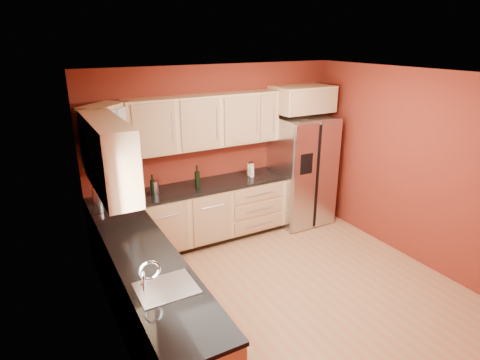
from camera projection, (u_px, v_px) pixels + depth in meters
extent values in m
plane|color=#AD6643|center=(289.00, 292.00, 4.95)|extent=(4.00, 4.00, 0.00)
plane|color=silver|center=(300.00, 75.00, 4.07)|extent=(4.00, 4.00, 0.00)
cube|color=maroon|center=(217.00, 152.00, 6.16)|extent=(4.00, 0.04, 2.60)
cube|color=maroon|center=(459.00, 285.00, 2.86)|extent=(4.00, 0.04, 2.60)
cube|color=maroon|center=(113.00, 234.00, 3.61)|extent=(0.04, 4.00, 2.60)
cube|color=maroon|center=(414.00, 168.00, 5.42)|extent=(0.04, 4.00, 2.60)
cube|color=tan|center=(193.00, 217.00, 5.96)|extent=(2.90, 0.60, 0.88)
cube|color=tan|center=(152.00, 303.00, 4.03)|extent=(0.60, 2.80, 0.88)
cube|color=black|center=(192.00, 188.00, 5.79)|extent=(2.90, 0.62, 0.04)
cube|color=black|center=(150.00, 263.00, 3.88)|extent=(0.62, 2.80, 0.04)
cube|color=tan|center=(205.00, 121.00, 5.73)|extent=(2.30, 0.33, 0.75)
cube|color=tan|center=(108.00, 155.00, 4.10)|extent=(0.33, 1.35, 0.75)
cube|color=tan|center=(106.00, 135.00, 4.96)|extent=(0.67, 0.67, 0.75)
cube|color=tan|center=(302.00, 99.00, 6.27)|extent=(0.92, 0.60, 0.40)
cube|color=silver|center=(301.00, 170.00, 6.60)|extent=(0.90, 0.75, 1.78)
cube|color=white|center=(126.00, 230.00, 3.12)|extent=(0.03, 0.90, 1.00)
cylinder|color=silver|center=(155.00, 188.00, 5.49)|extent=(0.14, 0.14, 0.19)
cylinder|color=silver|center=(97.00, 195.00, 5.21)|extent=(0.14, 0.14, 0.22)
cube|color=tan|center=(250.00, 170.00, 6.23)|extent=(0.12, 0.11, 0.19)
cylinder|color=white|center=(252.00, 171.00, 6.17)|extent=(0.08, 0.08, 0.19)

